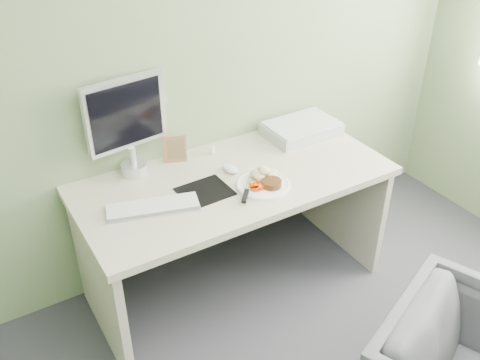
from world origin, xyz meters
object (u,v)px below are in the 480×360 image
scanner (301,129)px  monitor (127,122)px  plate (263,185)px  desk (235,206)px

scanner → monitor: size_ratio=0.82×
scanner → monitor: monitor is taller
plate → monitor: size_ratio=0.52×
desk → plate: (0.08, -0.15, 0.19)m
plate → scanner: size_ratio=0.64×
scanner → desk: bearing=-161.0°
plate → scanner: 0.61m
desk → scanner: 0.64m
desk → monitor: (-0.42, 0.31, 0.47)m
desk → monitor: 0.70m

